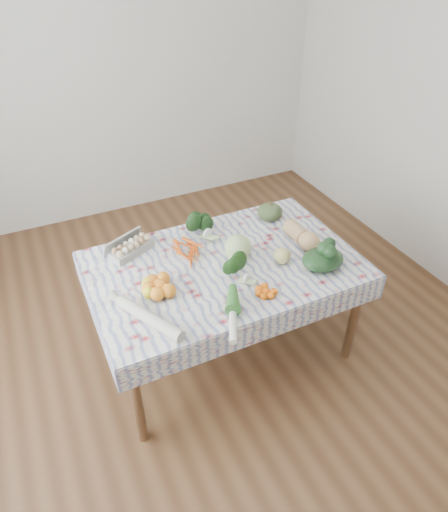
{
  "coord_description": "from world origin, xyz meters",
  "views": [
    {
      "loc": [
        -0.97,
        -2.04,
        2.49
      ],
      "look_at": [
        0.0,
        0.0,
        0.82
      ],
      "focal_mm": 32.0,
      "sensor_mm": 36.0,
      "label": 1
    }
  ],
  "objects_px": {
    "butternut_squash": "(302,234)",
    "grapefruit": "(282,256)",
    "kabocha_squash": "(270,212)",
    "egg_carton": "(132,248)",
    "dining_table": "(224,274)",
    "cabbage": "(238,247)"
  },
  "relations": [
    {
      "from": "kabocha_squash",
      "to": "cabbage",
      "type": "xyz_separation_m",
      "value": [
        -0.42,
        -0.32,
        0.02
      ]
    },
    {
      "from": "kabocha_squash",
      "to": "grapefruit",
      "type": "relative_size",
      "value": 1.71
    },
    {
      "from": "dining_table",
      "to": "egg_carton",
      "type": "distance_m",
      "value": 0.61
    },
    {
      "from": "egg_carton",
      "to": "grapefruit",
      "type": "relative_size",
      "value": 2.81
    },
    {
      "from": "kabocha_squash",
      "to": "butternut_squash",
      "type": "relative_size",
      "value": 0.61
    },
    {
      "from": "grapefruit",
      "to": "cabbage",
      "type": "bearing_deg",
      "value": 145.29
    },
    {
      "from": "dining_table",
      "to": "butternut_squash",
      "type": "xyz_separation_m",
      "value": [
        0.56,
        -0.02,
        0.15
      ]
    },
    {
      "from": "kabocha_squash",
      "to": "grapefruit",
      "type": "xyz_separation_m",
      "value": [
        -0.19,
        -0.48,
        -0.01
      ]
    },
    {
      "from": "butternut_squash",
      "to": "grapefruit",
      "type": "height_order",
      "value": "butternut_squash"
    },
    {
      "from": "butternut_squash",
      "to": "kabocha_squash",
      "type": "bearing_deg",
      "value": 94.79
    },
    {
      "from": "grapefruit",
      "to": "egg_carton",
      "type": "bearing_deg",
      "value": 148.8
    },
    {
      "from": "egg_carton",
      "to": "kabocha_squash",
      "type": "bearing_deg",
      "value": -26.03
    },
    {
      "from": "cabbage",
      "to": "egg_carton",
      "type": "bearing_deg",
      "value": 150.23
    },
    {
      "from": "egg_carton",
      "to": "butternut_squash",
      "type": "bearing_deg",
      "value": -44.43
    },
    {
      "from": "butternut_squash",
      "to": "grapefruit",
      "type": "xyz_separation_m",
      "value": [
        -0.23,
        -0.13,
        -0.02
      ]
    },
    {
      "from": "grapefruit",
      "to": "butternut_squash",
      "type": "bearing_deg",
      "value": 29.35
    },
    {
      "from": "dining_table",
      "to": "egg_carton",
      "type": "bearing_deg",
      "value": 144.3
    },
    {
      "from": "dining_table",
      "to": "butternut_squash",
      "type": "relative_size",
      "value": 5.48
    },
    {
      "from": "dining_table",
      "to": "kabocha_squash",
      "type": "xyz_separation_m",
      "value": [
        0.52,
        0.33,
        0.14
      ]
    },
    {
      "from": "dining_table",
      "to": "egg_carton",
      "type": "relative_size",
      "value": 5.43
    },
    {
      "from": "dining_table",
      "to": "grapefruit",
      "type": "bearing_deg",
      "value": -23.7
    },
    {
      "from": "kabocha_squash",
      "to": "butternut_squash",
      "type": "height_order",
      "value": "butternut_squash"
    }
  ]
}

